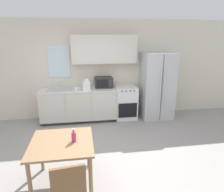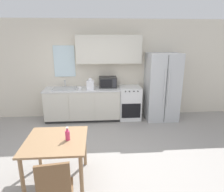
{
  "view_description": "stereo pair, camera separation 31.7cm",
  "coord_description": "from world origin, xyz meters",
  "px_view_note": "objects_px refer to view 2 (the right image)",
  "views": [
    {
      "loc": [
        -0.23,
        -3.35,
        2.19
      ],
      "look_at": [
        0.38,
        0.55,
        1.05
      ],
      "focal_mm": 32.0,
      "sensor_mm": 36.0,
      "label": 1
    },
    {
      "loc": [
        0.09,
        -3.38,
        2.19
      ],
      "look_at": [
        0.38,
        0.55,
        1.05
      ],
      "focal_mm": 32.0,
      "sensor_mm": 36.0,
      "label": 2
    }
  ],
  "objects_px": {
    "microwave": "(108,82)",
    "drink_bottle": "(68,135)",
    "refrigerator": "(162,87)",
    "dining_chair_near": "(55,190)",
    "coffee_mug": "(80,88)",
    "dining_table": "(56,146)",
    "oven_range": "(129,103)"
  },
  "relations": [
    {
      "from": "coffee_mug",
      "to": "dining_table",
      "type": "relative_size",
      "value": 0.12
    },
    {
      "from": "dining_chair_near",
      "to": "drink_bottle",
      "type": "bearing_deg",
      "value": 79.74
    },
    {
      "from": "oven_range",
      "to": "drink_bottle",
      "type": "bearing_deg",
      "value": -117.89
    },
    {
      "from": "refrigerator",
      "to": "drink_bottle",
      "type": "height_order",
      "value": "refrigerator"
    },
    {
      "from": "coffee_mug",
      "to": "dining_table",
      "type": "height_order",
      "value": "coffee_mug"
    },
    {
      "from": "microwave",
      "to": "drink_bottle",
      "type": "xyz_separation_m",
      "value": [
        -0.75,
        -2.64,
        -0.23
      ]
    },
    {
      "from": "microwave",
      "to": "drink_bottle",
      "type": "bearing_deg",
      "value": -105.8
    },
    {
      "from": "oven_range",
      "to": "microwave",
      "type": "xyz_separation_m",
      "value": [
        -0.6,
        0.09,
        0.58
      ]
    },
    {
      "from": "microwave",
      "to": "drink_bottle",
      "type": "distance_m",
      "value": 2.75
    },
    {
      "from": "microwave",
      "to": "coffee_mug",
      "type": "relative_size",
      "value": 4.18
    },
    {
      "from": "refrigerator",
      "to": "drink_bottle",
      "type": "xyz_separation_m",
      "value": [
        -2.22,
        -2.48,
        -0.11
      ]
    },
    {
      "from": "dining_chair_near",
      "to": "coffee_mug",
      "type": "bearing_deg",
      "value": 81.91
    },
    {
      "from": "refrigerator",
      "to": "microwave",
      "type": "height_order",
      "value": "refrigerator"
    },
    {
      "from": "refrigerator",
      "to": "dining_table",
      "type": "distance_m",
      "value": 3.46
    },
    {
      "from": "refrigerator",
      "to": "microwave",
      "type": "xyz_separation_m",
      "value": [
        -1.48,
        0.16,
        0.12
      ]
    },
    {
      "from": "oven_range",
      "to": "drink_bottle",
      "type": "relative_size",
      "value": 4.46
    },
    {
      "from": "drink_bottle",
      "to": "dining_table",
      "type": "bearing_deg",
      "value": 175.18
    },
    {
      "from": "refrigerator",
      "to": "dining_chair_near",
      "type": "bearing_deg",
      "value": -124.44
    },
    {
      "from": "refrigerator",
      "to": "dining_chair_near",
      "type": "distance_m",
      "value": 4.02
    },
    {
      "from": "dining_table",
      "to": "drink_bottle",
      "type": "bearing_deg",
      "value": -4.82
    },
    {
      "from": "drink_bottle",
      "to": "refrigerator",
      "type": "bearing_deg",
      "value": 48.17
    },
    {
      "from": "coffee_mug",
      "to": "dining_chair_near",
      "type": "height_order",
      "value": "coffee_mug"
    },
    {
      "from": "dining_chair_near",
      "to": "drink_bottle",
      "type": "xyz_separation_m",
      "value": [
        0.04,
        0.82,
        0.27
      ]
    },
    {
      "from": "coffee_mug",
      "to": "dining_chair_near",
      "type": "relative_size",
      "value": 0.12
    },
    {
      "from": "microwave",
      "to": "refrigerator",
      "type": "bearing_deg",
      "value": -6.11
    },
    {
      "from": "coffee_mug",
      "to": "drink_bottle",
      "type": "bearing_deg",
      "value": -90.06
    },
    {
      "from": "oven_range",
      "to": "coffee_mug",
      "type": "distance_m",
      "value": 1.44
    },
    {
      "from": "oven_range",
      "to": "coffee_mug",
      "type": "relative_size",
      "value": 8.05
    },
    {
      "from": "dining_chair_near",
      "to": "oven_range",
      "type": "bearing_deg",
      "value": 60.26
    },
    {
      "from": "oven_range",
      "to": "refrigerator",
      "type": "xyz_separation_m",
      "value": [
        0.87,
        -0.07,
        0.46
      ]
    },
    {
      "from": "refrigerator",
      "to": "dining_table",
      "type": "bearing_deg",
      "value": -134.25
    },
    {
      "from": "refrigerator",
      "to": "dining_table",
      "type": "height_order",
      "value": "refrigerator"
    }
  ]
}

